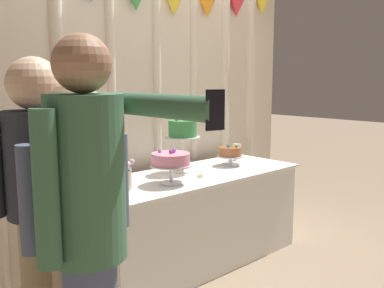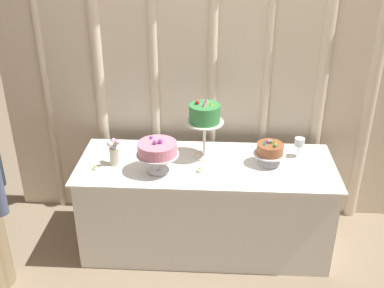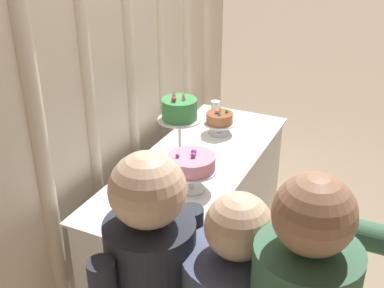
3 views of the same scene
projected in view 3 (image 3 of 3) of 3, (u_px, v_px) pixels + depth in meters
ground_plane at (209, 254)px, 3.37m from camera, size 24.00×24.00×0.00m
draped_curtain at (128, 61)px, 3.04m from camera, size 3.27×0.16×2.51m
cake_table at (196, 207)px, 3.25m from camera, size 1.85×0.71×0.72m
cake_display_leftmost at (192, 164)px, 2.70m from camera, size 0.30×0.30×0.25m
cake_display_center at (180, 112)px, 2.97m from camera, size 0.28×0.28×0.46m
cake_display_rightmost at (219, 120)px, 3.41m from camera, size 0.23×0.23×0.20m
wine_glass at (215, 106)px, 3.64m from camera, size 0.07×0.07×0.15m
flower_vase at (152, 198)px, 2.49m from camera, size 0.09×0.10×0.21m
tealight_far_left at (154, 230)px, 2.41m from camera, size 0.04×0.04×0.03m
tealight_near_left at (210, 165)px, 3.01m from camera, size 0.05×0.05×0.04m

